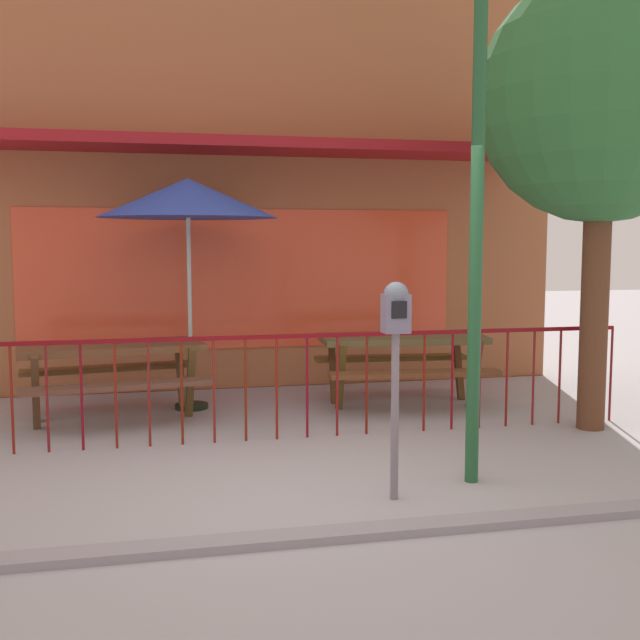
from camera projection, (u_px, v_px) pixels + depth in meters
name	position (u px, v px, depth m)	size (l,w,h in m)	color
ground	(314.00, 497.00, 5.42)	(40.00, 40.00, 0.00)	#A39EA3
pub_storefront	(240.00, 182.00, 9.42)	(8.13, 1.47, 5.07)	maroon
patio_fence_front	(277.00, 368.00, 6.94)	(6.86, 0.04, 0.97)	maroon
picnic_table_left	(112.00, 360.00, 7.73)	(1.97, 1.60, 0.79)	brown
picnic_table_right	(402.00, 350.00, 8.44)	(1.90, 1.50, 0.79)	brown
patio_umbrella	(188.00, 199.00, 8.06)	(1.90, 1.90, 2.47)	black
parking_meter_near	(396.00, 332.00, 5.26)	(0.18, 0.17, 1.54)	slate
street_tree	(602.00, 100.00, 7.09)	(2.34, 2.34, 4.32)	brown
street_lamp	(479.00, 120.00, 5.50)	(0.28, 0.28, 4.14)	#20532E
curb_edge	(340.00, 538.00, 4.67)	(11.39, 0.20, 0.11)	gray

